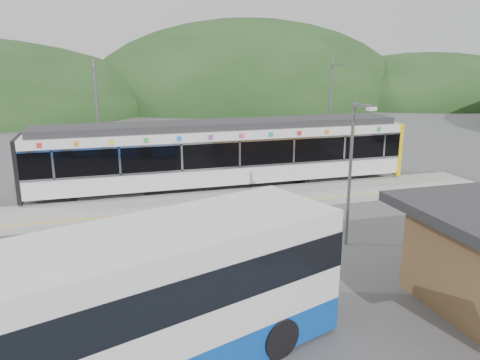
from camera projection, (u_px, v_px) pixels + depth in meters
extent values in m
plane|color=#4C4C4F|center=(271.00, 224.00, 20.44)|extent=(120.00, 120.00, 0.00)
ellipsoid|color=#1E3D19|center=(249.00, 103.00, 74.93)|extent=(52.00, 39.00, 26.00)
ellipsoid|color=#1E3D19|center=(427.00, 102.00, 77.27)|extent=(44.00, 33.00, 16.00)
cube|color=#9E9E99|center=(248.00, 199.00, 23.46)|extent=(26.00, 3.20, 0.30)
cube|color=yellow|center=(256.00, 204.00, 22.22)|extent=(26.00, 0.10, 0.01)
cube|color=black|center=(111.00, 192.00, 24.14)|extent=(3.20, 2.20, 0.56)
cube|color=black|center=(322.00, 176.00, 27.41)|extent=(3.20, 2.20, 0.56)
cube|color=silver|center=(223.00, 171.00, 25.58)|extent=(20.00, 2.90, 0.92)
cube|color=black|center=(223.00, 149.00, 25.28)|extent=(20.00, 2.96, 1.45)
cube|color=silver|center=(230.00, 168.00, 24.06)|extent=(20.00, 0.05, 0.10)
cube|color=silver|center=(230.00, 142.00, 23.72)|extent=(20.00, 0.05, 0.10)
cube|color=silver|center=(223.00, 132.00, 25.04)|extent=(20.00, 2.90, 0.45)
cube|color=#2D2D30|center=(223.00, 124.00, 24.94)|extent=(19.40, 2.50, 0.36)
cube|color=#DDBF0B|center=(386.00, 146.00, 28.13)|extent=(0.24, 2.92, 3.00)
cube|color=black|center=(21.00, 167.00, 22.61)|extent=(0.20, 2.92, 3.00)
cube|color=silver|center=(53.00, 165.00, 21.57)|extent=(0.10, 0.05, 1.35)
cube|color=silver|center=(120.00, 161.00, 22.39)|extent=(0.10, 0.05, 1.35)
cube|color=silver|center=(182.00, 158.00, 23.21)|extent=(0.10, 0.05, 1.35)
cube|color=silver|center=(240.00, 154.00, 24.03)|extent=(0.10, 0.05, 1.35)
cube|color=silver|center=(294.00, 151.00, 24.85)|extent=(0.10, 0.05, 1.35)
cube|color=silver|center=(344.00, 148.00, 25.66)|extent=(0.10, 0.05, 1.35)
cube|color=silver|center=(384.00, 146.00, 26.35)|extent=(0.10, 0.05, 1.35)
cube|color=red|center=(39.00, 145.00, 21.21)|extent=(0.22, 0.04, 0.22)
cube|color=orange|center=(76.00, 144.00, 21.64)|extent=(0.22, 0.04, 0.22)
cube|color=yellow|center=(112.00, 142.00, 22.08)|extent=(0.22, 0.04, 0.22)
cube|color=green|center=(146.00, 140.00, 22.51)|extent=(0.22, 0.04, 0.22)
cube|color=blue|center=(179.00, 139.00, 22.95)|extent=(0.22, 0.04, 0.22)
cube|color=purple|center=(211.00, 137.00, 23.39)|extent=(0.22, 0.04, 0.22)
cube|color=#E54C8C|center=(242.00, 136.00, 23.82)|extent=(0.22, 0.04, 0.22)
cube|color=#19A5A5|center=(271.00, 134.00, 24.26)|extent=(0.22, 0.04, 0.22)
cube|color=red|center=(300.00, 133.00, 24.70)|extent=(0.22, 0.04, 0.22)
cube|color=orange|center=(327.00, 132.00, 25.13)|extent=(0.22, 0.04, 0.22)
cube|color=yellow|center=(354.00, 130.00, 25.57)|extent=(0.22, 0.04, 0.22)
cube|color=green|center=(379.00, 129.00, 26.00)|extent=(0.22, 0.04, 0.22)
cylinder|color=slate|center=(98.00, 124.00, 25.63)|extent=(0.18, 0.18, 7.00)
cube|color=slate|center=(93.00, 66.00, 24.10)|extent=(0.08, 1.80, 0.08)
cylinder|color=slate|center=(329.00, 116.00, 29.45)|extent=(0.18, 0.18, 7.00)
cube|color=slate|center=(338.00, 65.00, 27.92)|extent=(0.08, 1.80, 0.08)
cube|color=silver|center=(79.00, 336.00, 9.62)|extent=(12.65, 6.75, 0.90)
cube|color=black|center=(75.00, 297.00, 9.39)|extent=(12.66, 6.79, 0.90)
cube|color=silver|center=(72.00, 263.00, 9.21)|extent=(12.65, 6.75, 0.56)
cylinder|color=black|center=(147.00, 352.00, 10.69)|extent=(1.93, 3.11, 1.02)
cylinder|color=black|center=(247.00, 314.00, 12.28)|extent=(1.93, 3.11, 1.02)
cylinder|color=slate|center=(350.00, 176.00, 17.50)|extent=(0.12, 0.12, 5.48)
cube|color=slate|center=(360.00, 106.00, 16.45)|extent=(0.37, 0.91, 0.12)
cube|color=silver|center=(366.00, 109.00, 16.08)|extent=(0.39, 0.27, 0.12)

